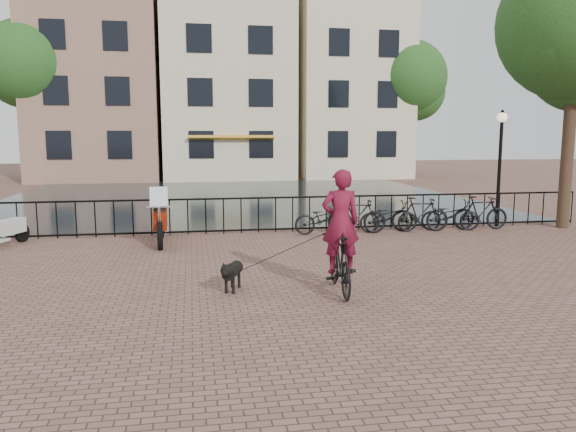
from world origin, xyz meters
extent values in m
plane|color=brown|center=(0.00, 0.00, 0.00)|extent=(100.00, 100.00, 0.00)
plane|color=black|center=(0.00, 17.30, 0.00)|extent=(20.00, 20.00, 0.00)
cube|color=black|center=(0.00, 8.00, 1.00)|extent=(20.00, 0.05, 0.05)
cube|color=black|center=(0.00, 8.00, 0.08)|extent=(20.00, 0.05, 0.05)
cube|color=#80604A|center=(-7.50, 30.00, 6.00)|extent=(7.50, 9.00, 12.00)
cube|color=beige|center=(0.50, 30.00, 5.50)|extent=(8.00, 9.00, 11.00)
cube|color=gold|center=(0.50, 25.30, 2.60)|extent=(5.00, 0.60, 0.15)
cube|color=beige|center=(8.50, 30.00, 6.25)|extent=(7.00, 9.00, 12.50)
cylinder|color=black|center=(-11.00, 27.00, 3.15)|extent=(0.36, 0.36, 6.30)
sphere|color=#234517|center=(-11.00, 27.00, 6.75)|extent=(5.04, 5.04, 5.04)
cylinder|color=black|center=(9.20, 7.30, 2.80)|extent=(0.36, 0.36, 5.60)
cylinder|color=black|center=(12.00, 27.00, 2.97)|extent=(0.36, 0.36, 5.95)
sphere|color=#234517|center=(12.00, 27.00, 6.38)|extent=(4.76, 4.76, 4.76)
cylinder|color=black|center=(7.20, 7.60, 1.60)|extent=(0.10, 0.10, 3.20)
sphere|color=beige|center=(7.20, 7.60, 3.30)|extent=(0.30, 0.30, 0.30)
imported|color=black|center=(0.70, 1.60, 0.57)|extent=(0.66, 1.92, 1.13)
imported|color=maroon|center=(0.70, 1.60, 1.47)|extent=(0.85, 0.59, 2.22)
imported|color=black|center=(1.80, 7.40, 0.45)|extent=(1.73, 0.63, 0.90)
imported|color=black|center=(2.75, 7.40, 0.50)|extent=(1.72, 0.71, 1.00)
imported|color=black|center=(3.70, 7.40, 0.45)|extent=(1.73, 0.63, 0.90)
imported|color=black|center=(4.65, 7.40, 0.50)|extent=(1.71, 0.70, 1.00)
imported|color=black|center=(5.60, 7.40, 0.45)|extent=(1.79, 0.89, 0.90)
imported|color=black|center=(6.55, 7.40, 0.50)|extent=(1.69, 0.59, 1.00)
camera|label=1|loc=(-1.87, -7.85, 2.81)|focal=35.00mm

